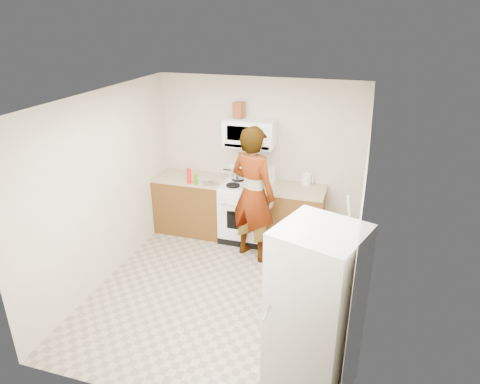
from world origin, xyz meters
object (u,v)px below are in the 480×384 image
at_px(microwave, 250,133).
at_px(saucepan, 239,173).
at_px(person, 253,194).
at_px(gas_range, 247,210).
at_px(kettle, 307,179).
at_px(fridge, 315,312).

height_order(microwave, saucepan, microwave).
height_order(microwave, person, person).
height_order(gas_range, microwave, microwave).
xyz_separation_m(microwave, kettle, (0.87, 0.11, -0.68)).
height_order(microwave, fridge, microwave).
relative_size(person, kettle, 11.63).
bearing_deg(microwave, person, -69.83).
bearing_deg(person, gas_range, -42.63).
bearing_deg(saucepan, microwave, -13.04).
relative_size(person, fridge, 1.16).
relative_size(microwave, saucepan, 3.16).
xyz_separation_m(person, fridge, (1.17, -2.15, -0.14)).
bearing_deg(gas_range, kettle, 15.17).
bearing_deg(gas_range, person, -65.22).
xyz_separation_m(fridge, saucepan, (-1.59, 2.82, 0.17)).
distance_m(microwave, fridge, 3.22).
relative_size(fridge, saucepan, 7.07).
height_order(gas_range, person, person).
distance_m(gas_range, fridge, 3.02).
distance_m(person, fridge, 2.45).
xyz_separation_m(person, saucepan, (-0.42, 0.67, 0.03)).
xyz_separation_m(microwave, fridge, (1.40, -2.77, -0.85)).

